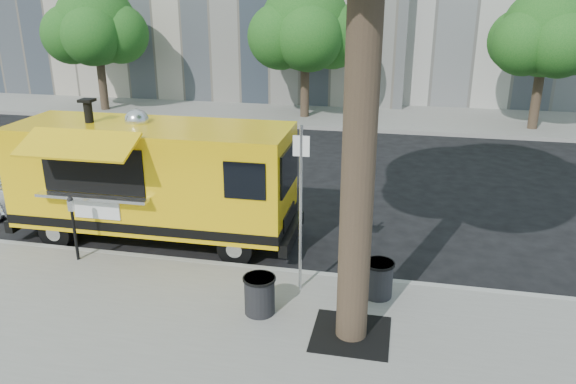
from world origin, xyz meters
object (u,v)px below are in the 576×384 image
Objects in this scene: far_tree_c at (546,33)px; sign_post at (301,200)px; far_tree_b at (305,26)px; parking_meter at (73,221)px; food_truck at (152,178)px; trash_bin_right at (378,278)px; far_tree_a at (96,25)px; trash_bin_left at (260,294)px.

sign_post is (-6.45, -13.95, -1.87)m from far_tree_c.
far_tree_b is 14.48m from parking_meter.
trash_bin_right is (4.94, -1.70, -0.94)m from food_truck.
far_tree_a is 14.71m from food_truck.
far_tree_b is 14.61m from sign_post.
parking_meter is at bearing 178.29° from trash_bin_right.
far_tree_b is 12.80m from food_truck.
far_tree_b is 15.68m from trash_bin_left.
far_tree_b is 1.83× the size of sign_post.
trash_bin_left is at bearing -118.43° from sign_post.
trash_bin_left is (-6.95, -14.88, -3.22)m from far_tree_c.
parking_meter is 5.95m from trash_bin_right.
far_tree_b is 15.13m from trash_bin_right.
far_tree_b reaches higher than far_tree_c.
far_tree_a reaches higher than sign_post.
far_tree_c is at bearing 51.34° from parking_meter.
trash_bin_left is 1.01× the size of trash_bin_right.
trash_bin_right is at bearing -110.00° from far_tree_c.
food_truck is (-3.56, 1.72, -0.42)m from sign_post.
parking_meter is at bearing 164.37° from trash_bin_left.
trash_bin_left is (-0.50, -0.93, -1.35)m from sign_post.
sign_post is 4.58× the size of trash_bin_left.
far_tree_a reaches higher than parking_meter.
far_tree_a is 0.86× the size of food_truck.
sign_post is (11.55, -13.85, -1.93)m from far_tree_a.
trash_bin_right is at bearing 26.85° from trash_bin_left.
food_truck is at bearing -56.63° from far_tree_a.
far_tree_a is 1.79× the size of sign_post.
sign_post is 0.48× the size of food_truck.
far_tree_a is 8.17× the size of trash_bin_left.
sign_post is 1.93m from trash_bin_right.
sign_post reaches higher than food_truck.
food_truck is (7.99, -12.13, -2.34)m from far_tree_a.
far_tree_c is 1.74× the size of sign_post.
parking_meter is 2.05× the size of trash_bin_right.
trash_bin_left is (11.05, -14.78, -3.28)m from far_tree_a.
far_tree_b is at bearing 178.09° from far_tree_c.
far_tree_c is at bearing 0.32° from far_tree_a.
sign_post is 4.64m from parking_meter.
parking_meter is at bearing -62.85° from far_tree_a.
far_tree_b reaches higher than food_truck.
far_tree_c is 7.95× the size of trash_bin_left.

